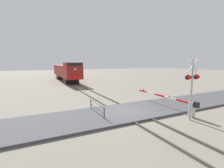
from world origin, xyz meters
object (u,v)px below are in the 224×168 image
crossing_signal (192,82)px  crossing_gate (180,104)px  locomotive (66,71)px  guard_railing (97,107)px

crossing_signal → crossing_gate: 2.42m
locomotive → guard_railing: 24.20m
locomotive → crossing_gate: 26.83m
crossing_signal → guard_railing: 7.00m
crossing_gate → guard_railing: 6.55m
locomotive → guard_railing: (-2.30, -24.05, -1.44)m
locomotive → guard_railing: size_ratio=5.88×
crossing_gate → guard_railing: bearing=157.7°
locomotive → crossing_gate: size_ratio=2.43×
crossing_signal → guard_railing: (-5.46, 3.89, -2.03)m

